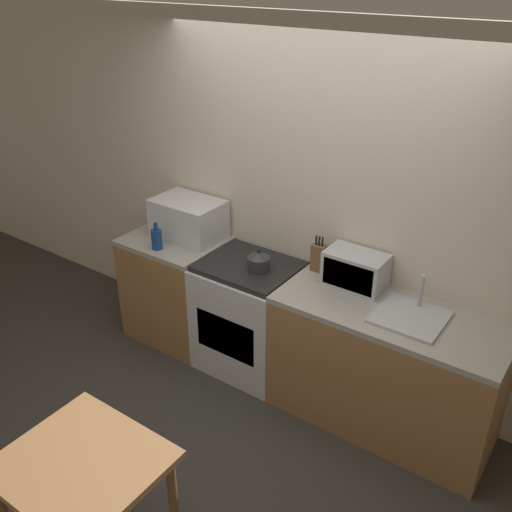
# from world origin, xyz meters

# --- Properties ---
(ground_plane) EXTENTS (16.00, 16.00, 0.00)m
(ground_plane) POSITION_xyz_m (0.00, 0.00, 0.00)
(ground_plane) COLOR #33302D
(wall_back) EXTENTS (10.00, 0.06, 2.60)m
(wall_back) POSITION_xyz_m (0.00, 1.12, 1.30)
(wall_back) COLOR beige
(wall_back) RESTS_ON ground_plane
(counter_left_run) EXTENTS (0.76, 0.62, 0.90)m
(counter_left_run) POSITION_xyz_m (-1.11, 0.78, 0.45)
(counter_left_run) COLOR olive
(counter_left_run) RESTS_ON ground_plane
(counter_right_run) EXTENTS (1.49, 0.62, 0.90)m
(counter_right_run) POSITION_xyz_m (0.74, 0.78, 0.45)
(counter_right_run) COLOR olive
(counter_right_run) RESTS_ON ground_plane
(stove_range) EXTENTS (0.72, 0.62, 0.90)m
(stove_range) POSITION_xyz_m (-0.37, 0.78, 0.45)
(stove_range) COLOR silver
(stove_range) RESTS_ON ground_plane
(kettle) EXTENTS (0.16, 0.16, 0.17)m
(kettle) POSITION_xyz_m (-0.26, 0.76, 0.97)
(kettle) COLOR #2D2D2D
(kettle) RESTS_ON stove_range
(microwave) EXTENTS (0.55, 0.37, 0.31)m
(microwave) POSITION_xyz_m (-1.03, 0.88, 1.06)
(microwave) COLOR silver
(microwave) RESTS_ON counter_left_run
(bottle) EXTENTS (0.08, 0.08, 0.22)m
(bottle) POSITION_xyz_m (-1.09, 0.58, 0.98)
(bottle) COLOR navy
(bottle) RESTS_ON counter_left_run
(knife_block) EXTENTS (0.10, 0.06, 0.27)m
(knife_block) POSITION_xyz_m (0.09, 0.99, 1.01)
(knife_block) COLOR brown
(knife_block) RESTS_ON counter_right_run
(toaster_oven) EXTENTS (0.41, 0.24, 0.24)m
(toaster_oven) POSITION_xyz_m (0.40, 0.95, 1.02)
(toaster_oven) COLOR #ADAFB5
(toaster_oven) RESTS_ON counter_right_run
(sink_basin) EXTENTS (0.42, 0.41, 0.24)m
(sink_basin) POSITION_xyz_m (0.87, 0.79, 0.92)
(sink_basin) COLOR #ADAFB5
(sink_basin) RESTS_ON counter_right_run
(dining_table) EXTENTS (0.74, 0.68, 0.76)m
(dining_table) POSITION_xyz_m (-0.03, -1.07, 0.64)
(dining_table) COLOR brown
(dining_table) RESTS_ON ground_plane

